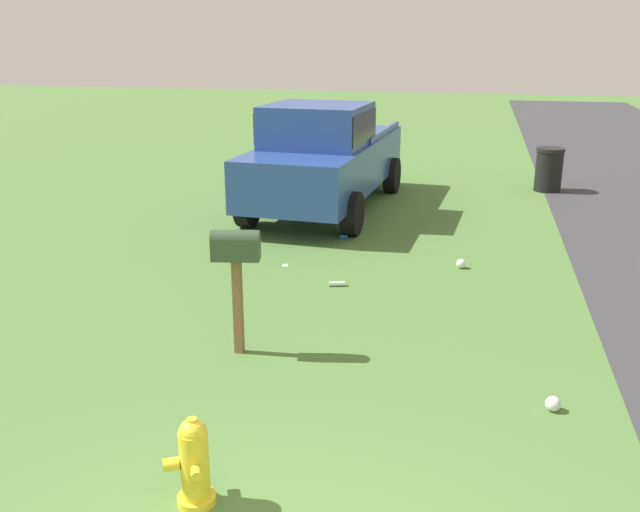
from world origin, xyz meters
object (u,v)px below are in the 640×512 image
Objects in this scene: trash_bin at (549,169)px; fire_hydrant at (194,463)px; mailbox at (236,255)px; pickup_truck at (324,154)px.

fire_hydrant is at bearing 163.75° from trash_bin.
mailbox is 6.47m from pickup_truck.
pickup_truck is (8.95, 1.01, 0.77)m from fire_hydrant.
mailbox is at bearing -105.02° from fire_hydrant.
fire_hydrant is 9.04m from pickup_truck.
pickup_truck is 5.28m from trash_bin.
fire_hydrant is 2.66m from mailbox.
mailbox is 1.45× the size of trash_bin.
mailbox is 0.25× the size of pickup_truck.
pickup_truck is at bearing -6.36° from mailbox.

